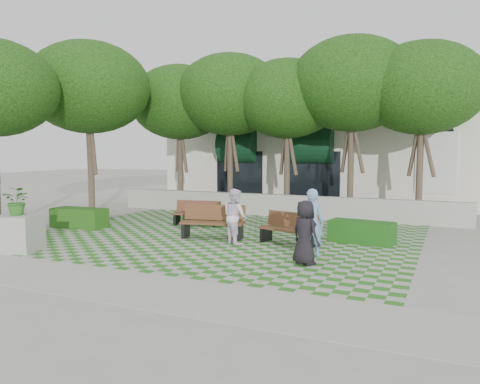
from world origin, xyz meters
The scene contains 17 objects.
ground centered at (0.00, 0.00, 0.00)m, with size 90.00×90.00×0.00m, color gray.
lawn centered at (0.00, 1.00, 0.01)m, with size 12.00×12.00×0.00m, color #2B721E.
sidewalk_south centered at (0.00, -4.70, 0.01)m, with size 16.00×2.00×0.01m, color #9E9B93.
sidewalk_west centered at (-7.20, 1.00, 0.01)m, with size 2.00×12.00×0.01m, color #9E9B93.
retaining_wall centered at (0.00, 6.20, 0.45)m, with size 15.00×0.36×0.90m, color #9E9B93.
bench_east centered at (2.42, 0.72, 0.45)m, with size 1.86×1.08×0.93m.
bench_mid centered at (-0.05, 0.68, 0.50)m, with size 2.06×1.05×1.03m.
bench_west centered at (-1.76, 2.65, 0.43)m, with size 1.78×0.83×0.90m.
hedge_east centered at (4.31, 1.79, 0.33)m, with size 1.87×0.75×0.65m, color #174A13.
hedge_midleft centered at (-1.61, 3.17, 0.35)m, with size 1.98×0.79×0.69m, color #1B4F15.
hedge_west centered at (-5.31, 0.48, 0.35)m, with size 1.99×0.79×0.69m, color #1D4B14.
planter_front centered at (-3.92, -3.21, 0.71)m, with size 1.24×1.24×1.76m.
person_blue centered at (3.43, -0.46, 0.88)m, with size 0.64×0.42×1.76m, color #7199CF.
person_dark centered at (3.55, -1.44, 0.77)m, with size 0.76×0.49×1.55m, color black.
person_white centered at (0.96, 0.16, 0.81)m, with size 0.79×0.61×1.62m, color white.
tree_row centered at (-1.86, 5.95, 5.18)m, with size 17.70×13.40×7.41m.
building centered at (0.93, 14.08, 2.52)m, with size 18.00×8.92×5.15m.
Camera 1 is at (6.71, -12.09, 2.71)m, focal length 35.00 mm.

